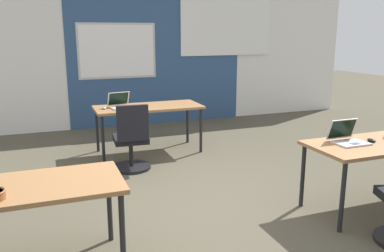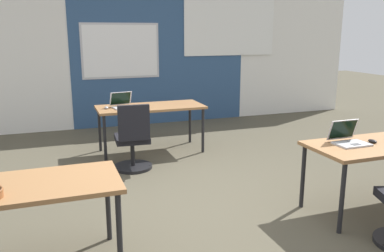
{
  "view_description": "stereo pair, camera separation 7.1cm",
  "coord_description": "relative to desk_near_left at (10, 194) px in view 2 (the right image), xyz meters",
  "views": [
    {
      "loc": [
        -1.48,
        -3.6,
        1.82
      ],
      "look_at": [
        -0.02,
        0.26,
        0.84
      ],
      "focal_mm": 37.39,
      "sensor_mm": 36.0,
      "label": 1
    },
    {
      "loc": [
        -1.41,
        -3.62,
        1.82
      ],
      "look_at": [
        -0.02,
        0.26,
        0.84
      ],
      "focal_mm": 37.39,
      "sensor_mm": 36.0,
      "label": 2
    }
  ],
  "objects": [
    {
      "name": "ground_plane",
      "position": [
        1.75,
        0.6,
        -0.66
      ],
      "size": [
        24.0,
        24.0,
        0.0
      ],
      "color": "#4C4738"
    },
    {
      "name": "back_wall_assembly",
      "position": [
        1.79,
        4.8,
        0.75
      ],
      "size": [
        10.0,
        0.27,
        2.8
      ],
      "color": "silver",
      "rests_on": "ground"
    },
    {
      "name": "desk_near_left",
      "position": [
        0.0,
        0.0,
        0.0
      ],
      "size": [
        1.6,
        0.7,
        0.72
      ],
      "color": "olive",
      "rests_on": "ground"
    },
    {
      "name": "desk_near_right",
      "position": [
        3.5,
        0.0,
        0.0
      ],
      "size": [
        1.6,
        0.7,
        0.72
      ],
      "color": "olive",
      "rests_on": "ground"
    },
    {
      "name": "desk_far_center",
      "position": [
        1.75,
        2.8,
        0.0
      ],
      "size": [
        1.6,
        0.7,
        0.72
      ],
      "color": "olive",
      "rests_on": "ground"
    },
    {
      "name": "laptop_near_right_inner",
      "position": [
        3.12,
        0.09,
        0.11
      ],
      "size": [
        0.33,
        0.3,
        0.23
      ],
      "rotation": [
        0.0,
        0.0,
        0.01
      ],
      "color": "#B7B7BC",
      "rests_on": "desk_near_right"
    },
    {
      "name": "mouse_near_right_inner",
      "position": [
        3.37,
        0.03,
        0.08
      ],
      "size": [
        0.07,
        0.11,
        0.03
      ],
      "color": "black",
      "rests_on": "desk_near_right"
    },
    {
      "name": "laptop_far_left",
      "position": [
        1.34,
        2.82,
        0.11
      ],
      "size": [
        0.38,
        0.37,
        0.22
      ],
      "rotation": [
        0.0,
        0.0,
        0.17
      ],
      "color": "silver",
      "rests_on": "desk_far_center"
    },
    {
      "name": "mouse_far_left",
      "position": [
        1.09,
        2.79,
        0.08
      ],
      "size": [
        0.06,
        0.1,
        0.03
      ],
      "color": "#B2B2B7",
      "rests_on": "desk_far_center"
    },
    {
      "name": "chair_far_left",
      "position": [
        1.32,
        2.05,
        -0.28
      ],
      "size": [
        0.52,
        0.55,
        0.92
      ],
      "rotation": [
        0.0,
        0.0,
        3.07
      ],
      "color": "black",
      "rests_on": "ground"
    }
  ]
}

